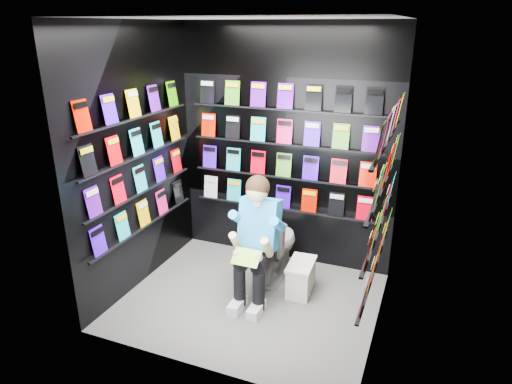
% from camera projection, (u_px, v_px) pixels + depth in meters
% --- Properties ---
extents(floor, '(2.40, 2.40, 0.00)m').
position_uv_depth(floor, '(250.00, 301.00, 4.48)').
color(floor, '#5E5E5C').
rests_on(floor, ground).
extents(ceiling, '(2.40, 2.40, 0.00)m').
position_uv_depth(ceiling, '(248.00, 18.00, 3.58)').
color(ceiling, white).
rests_on(ceiling, floor).
extents(wall_back, '(2.40, 0.04, 2.60)m').
position_uv_depth(wall_back, '(285.00, 148.00, 4.90)').
color(wall_back, black).
rests_on(wall_back, floor).
extents(wall_front, '(2.40, 0.04, 2.60)m').
position_uv_depth(wall_front, '(194.00, 216.00, 3.16)').
color(wall_front, black).
rests_on(wall_front, floor).
extents(wall_left, '(0.04, 2.00, 2.60)m').
position_uv_depth(wall_left, '(136.00, 161.00, 4.45)').
color(wall_left, black).
rests_on(wall_left, floor).
extents(wall_right, '(0.04, 2.00, 2.60)m').
position_uv_depth(wall_right, '(389.00, 192.00, 3.61)').
color(wall_right, black).
rests_on(wall_right, floor).
extents(comics_back, '(2.10, 0.06, 1.37)m').
position_uv_depth(comics_back, '(284.00, 148.00, 4.87)').
color(comics_back, '#F41573').
rests_on(comics_back, wall_back).
extents(comics_left, '(0.06, 1.70, 1.37)m').
position_uv_depth(comics_left, '(139.00, 161.00, 4.44)').
color(comics_left, '#F41573').
rests_on(comics_left, wall_left).
extents(comics_right, '(0.06, 1.70, 1.37)m').
position_uv_depth(comics_right, '(385.00, 191.00, 3.62)').
color(comics_right, '#F41573').
rests_on(comics_right, wall_right).
extents(toilet, '(0.42, 0.75, 0.73)m').
position_uv_depth(toilet, '(273.00, 244.00, 4.81)').
color(toilet, white).
rests_on(toilet, floor).
extents(longbox, '(0.24, 0.41, 0.30)m').
position_uv_depth(longbox, '(301.00, 279.00, 4.58)').
color(longbox, white).
rests_on(longbox, floor).
extents(longbox_lid, '(0.27, 0.43, 0.03)m').
position_uv_depth(longbox_lid, '(301.00, 264.00, 4.53)').
color(longbox_lid, white).
rests_on(longbox_lid, longbox).
extents(reader, '(0.51, 0.74, 1.36)m').
position_uv_depth(reader, '(260.00, 224.00, 4.35)').
color(reader, '#1183E4').
rests_on(reader, toilet).
extents(held_comic, '(0.26, 0.15, 0.11)m').
position_uv_depth(held_comic, '(246.00, 257.00, 4.10)').
color(held_comic, green).
rests_on(held_comic, reader).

